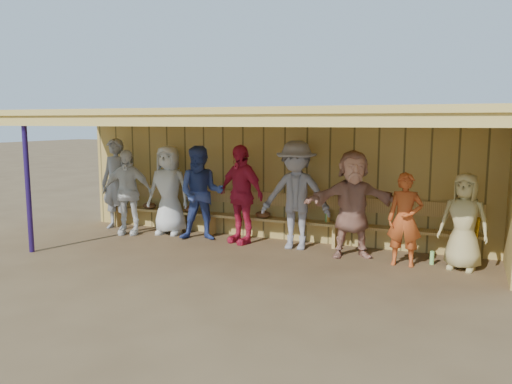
% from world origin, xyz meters
% --- Properties ---
extents(ground, '(90.00, 90.00, 0.00)m').
position_xyz_m(ground, '(0.00, 0.00, 0.00)').
color(ground, brown).
rests_on(ground, ground).
extents(player_a, '(0.71, 0.47, 1.95)m').
position_xyz_m(player_a, '(-3.46, 0.81, 0.98)').
color(player_a, gray).
rests_on(player_a, ground).
extents(player_b, '(0.96, 0.69, 1.83)m').
position_xyz_m(player_b, '(-2.14, 0.81, 0.91)').
color(player_b, silver).
rests_on(player_b, ground).
extents(player_c, '(1.08, 0.97, 1.84)m').
position_xyz_m(player_c, '(-1.27, 0.61, 0.92)').
color(player_c, '#32458B').
rests_on(player_c, ground).
extents(player_d, '(1.19, 0.82, 1.87)m').
position_xyz_m(player_d, '(-0.47, 0.70, 0.94)').
color(player_d, '#C61F3F').
rests_on(player_d, ground).
extents(player_e, '(1.34, 0.86, 1.97)m').
position_xyz_m(player_e, '(0.65, 0.68, 0.98)').
color(player_e, gray).
rests_on(player_e, ground).
extents(player_f, '(1.78, 1.16, 1.83)m').
position_xyz_m(player_f, '(1.71, 0.53, 0.92)').
color(player_f, tan).
rests_on(player_f, ground).
extents(player_g, '(0.56, 0.38, 1.50)m').
position_xyz_m(player_g, '(2.60, 0.33, 0.75)').
color(player_g, '#BB4C1D').
rests_on(player_g, ground).
extents(player_h, '(0.82, 0.62, 1.52)m').
position_xyz_m(player_h, '(3.46, 0.45, 0.76)').
color(player_h, tan).
rests_on(player_h, ground).
extents(player_extra, '(1.10, 0.73, 1.74)m').
position_xyz_m(player_extra, '(-2.91, 0.46, 0.87)').
color(player_extra, silver).
rests_on(player_extra, ground).
extents(dugout_structure, '(8.80, 3.20, 2.50)m').
position_xyz_m(dugout_structure, '(0.39, 0.69, 1.69)').
color(dugout_structure, tan).
rests_on(dugout_structure, ground).
extents(bench, '(7.60, 0.34, 0.93)m').
position_xyz_m(bench, '(0.00, 1.12, 0.53)').
color(bench, tan).
rests_on(bench, ground).
extents(dugout_equipment, '(6.63, 0.62, 0.80)m').
position_xyz_m(dugout_equipment, '(-0.68, 0.99, 0.49)').
color(dugout_equipment, gold).
rests_on(dugout_equipment, ground).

